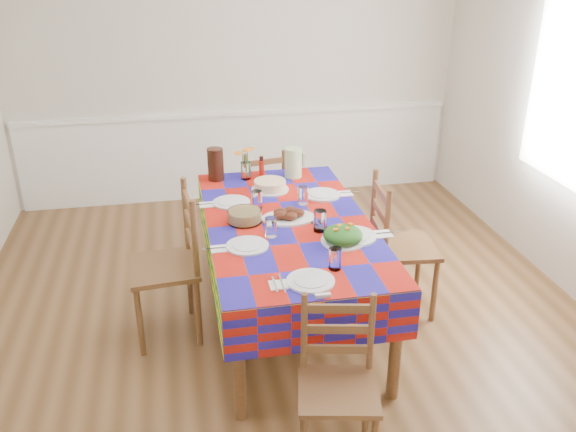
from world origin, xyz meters
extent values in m
cube|color=brown|center=(0.00, 0.00, -0.02)|extent=(4.50, 5.00, 0.04)
cube|color=beige|center=(0.00, 2.52, 1.35)|extent=(4.50, 0.04, 2.70)
cube|color=white|center=(0.00, 2.47, 0.90)|extent=(4.41, 0.06, 0.04)
cube|color=white|center=(0.00, 2.48, 0.45)|extent=(4.41, 0.03, 0.90)
cylinder|color=brown|center=(-0.41, -0.86, 0.37)|extent=(0.07, 0.07, 0.74)
cylinder|color=brown|center=(0.50, -0.86, 0.37)|extent=(0.07, 0.07, 0.74)
cylinder|color=brown|center=(-0.41, 0.99, 0.37)|extent=(0.07, 0.07, 0.74)
cylinder|color=brown|center=(0.50, 0.99, 0.37)|extent=(0.07, 0.07, 0.74)
cube|color=brown|center=(0.05, 0.06, 0.76)|extent=(1.04, 1.97, 0.04)
cube|color=#B5190F|center=(0.05, 0.06, 0.78)|extent=(1.08, 2.01, 0.01)
cube|color=#B5190F|center=(-0.49, 0.06, 0.62)|extent=(0.01, 2.01, 0.31)
cube|color=#B5190F|center=(0.59, 0.06, 0.62)|extent=(0.01, 2.01, 0.31)
cube|color=#B5190F|center=(0.05, -0.94, 0.62)|extent=(1.08, 0.01, 0.31)
cube|color=#B5190F|center=(0.05, 1.07, 0.62)|extent=(1.08, 0.01, 0.31)
cylinder|color=white|center=(0.01, -0.75, 0.79)|extent=(0.27, 0.27, 0.01)
cylinder|color=white|center=(0.01, -0.75, 0.80)|extent=(0.19, 0.19, 0.01)
cylinder|color=white|center=(0.18, -0.63, 0.85)|extent=(0.08, 0.08, 0.13)
cube|color=white|center=(-0.17, -0.75, 0.79)|extent=(0.10, 0.10, 0.01)
cube|color=silver|center=(-0.19, -0.75, 0.79)|extent=(0.01, 0.17, 0.00)
cube|color=silver|center=(-0.15, -0.75, 0.79)|extent=(0.01, 0.20, 0.00)
cylinder|color=white|center=(-0.27, -0.26, 0.79)|extent=(0.26, 0.26, 0.01)
cylinder|color=white|center=(-0.27, -0.26, 0.80)|extent=(0.19, 0.19, 0.01)
cylinder|color=white|center=(-0.11, -0.14, 0.85)|extent=(0.07, 0.07, 0.13)
cube|color=white|center=(-0.45, -0.26, 0.79)|extent=(0.10, 0.10, 0.01)
cube|color=silver|center=(-0.47, -0.26, 0.79)|extent=(0.17, 0.01, 0.00)
cube|color=silver|center=(-0.43, -0.26, 0.79)|extent=(0.20, 0.01, 0.00)
cylinder|color=white|center=(-0.29, 0.44, 0.79)|extent=(0.27, 0.27, 0.01)
cylinder|color=white|center=(-0.29, 0.44, 0.80)|extent=(0.19, 0.19, 0.01)
cylinder|color=white|center=(-0.13, 0.32, 0.85)|extent=(0.08, 0.08, 0.13)
cube|color=white|center=(-0.47, 0.44, 0.79)|extent=(0.10, 0.10, 0.01)
cube|color=silver|center=(-0.49, 0.44, 0.79)|extent=(0.17, 0.01, 0.00)
cube|color=silver|center=(-0.45, 0.44, 0.79)|extent=(0.20, 0.01, 0.00)
cylinder|color=white|center=(0.41, -0.26, 0.79)|extent=(0.30, 0.30, 0.02)
cylinder|color=white|center=(0.41, -0.26, 0.80)|extent=(0.21, 0.21, 0.01)
cylinder|color=white|center=(0.22, -0.12, 0.86)|extent=(0.08, 0.08, 0.14)
cube|color=white|center=(0.60, -0.26, 0.79)|extent=(0.11, 0.11, 0.01)
cube|color=silver|center=(0.58, -0.26, 0.79)|extent=(0.19, 0.01, 0.00)
cube|color=silver|center=(0.63, -0.26, 0.79)|extent=(0.22, 0.01, 0.00)
cylinder|color=white|center=(0.38, 0.45, 0.79)|extent=(0.27, 0.27, 0.01)
cylinder|color=white|center=(0.38, 0.45, 0.80)|extent=(0.19, 0.19, 0.01)
cylinder|color=white|center=(0.21, 0.33, 0.85)|extent=(0.08, 0.08, 0.13)
cube|color=white|center=(0.56, 0.45, 0.79)|extent=(0.10, 0.10, 0.01)
cube|color=silver|center=(0.54, 0.45, 0.79)|extent=(0.17, 0.01, 0.00)
cube|color=silver|center=(0.58, 0.45, 0.79)|extent=(0.20, 0.01, 0.00)
ellipsoid|color=white|center=(0.05, 0.09, 0.79)|extent=(0.37, 0.26, 0.02)
ellipsoid|color=black|center=(0.12, 0.09, 0.83)|extent=(0.10, 0.08, 0.05)
ellipsoid|color=black|center=(0.08, 0.14, 0.83)|extent=(0.10, 0.08, 0.05)
ellipsoid|color=black|center=(0.01, 0.12, 0.83)|extent=(0.10, 0.08, 0.05)
ellipsoid|color=black|center=(0.00, 0.07, 0.83)|extent=(0.10, 0.08, 0.05)
ellipsoid|color=black|center=(0.06, 0.04, 0.83)|extent=(0.10, 0.08, 0.05)
cylinder|color=white|center=(0.32, -0.31, 0.79)|extent=(0.28, 0.28, 0.01)
ellipsoid|color=#114512|center=(0.32, -0.31, 0.84)|extent=(0.25, 0.25, 0.11)
cube|color=orange|center=(0.27, -0.34, 0.89)|extent=(0.03, 0.02, 0.01)
cube|color=orange|center=(0.30, -0.28, 0.89)|extent=(0.04, 0.04, 0.01)
cube|color=orange|center=(0.34, -0.34, 0.89)|extent=(0.03, 0.04, 0.01)
cube|color=orange|center=(0.38, -0.28, 0.89)|extent=(0.04, 0.04, 0.01)
cylinder|color=white|center=(-0.24, 0.11, 0.83)|extent=(0.23, 0.23, 0.08)
cylinder|color=tan|center=(-0.24, 0.11, 0.83)|extent=(0.21, 0.21, 0.07)
cylinder|color=white|center=(0.02, 0.63, 0.79)|extent=(0.28, 0.28, 0.01)
cylinder|color=#E2BD89|center=(0.02, 0.63, 0.83)|extent=(0.24, 0.24, 0.07)
cube|color=black|center=(0.22, -0.03, 0.79)|extent=(0.12, 0.30, 0.01)
cube|color=black|center=(0.27, -0.01, 0.79)|extent=(0.06, 0.31, 0.01)
cylinder|color=white|center=(-0.13, 0.91, 0.85)|extent=(0.08, 0.08, 0.14)
cylinder|color=#3B7527|center=(-0.15, 0.91, 0.90)|extent=(0.01, 0.01, 0.20)
ellipsoid|color=orange|center=(-0.18, 0.91, 1.00)|extent=(0.06, 0.06, 0.02)
cylinder|color=#3B7527|center=(-0.11, 0.92, 0.90)|extent=(0.01, 0.01, 0.20)
ellipsoid|color=orange|center=(-0.08, 0.94, 1.02)|extent=(0.06, 0.06, 0.02)
cylinder|color=#3B7527|center=(-0.13, 0.89, 0.90)|extent=(0.01, 0.01, 0.20)
ellipsoid|color=orange|center=(-0.13, 0.86, 1.04)|extent=(0.06, 0.06, 0.02)
cylinder|color=red|center=(0.00, 0.94, 0.87)|extent=(0.04, 0.04, 0.17)
cylinder|color=#C0DE9D|center=(0.25, 0.89, 0.90)|extent=(0.14, 0.14, 0.23)
cylinder|color=black|center=(-0.36, 0.94, 0.91)|extent=(0.13, 0.13, 0.25)
cube|color=white|center=(0.04, -0.91, 0.80)|extent=(0.09, 0.03, 0.02)
cylinder|color=brown|center=(-0.09, -1.06, 0.21)|extent=(0.03, 0.03, 0.43)
cylinder|color=brown|center=(0.25, -1.13, 0.21)|extent=(0.03, 0.03, 0.43)
cube|color=brown|center=(0.05, -1.25, 0.44)|extent=(0.47, 0.45, 0.03)
cylinder|color=brown|center=(-0.09, -1.05, 0.67)|extent=(0.03, 0.03, 0.48)
cylinder|color=brown|center=(0.25, -1.12, 0.67)|extent=(0.03, 0.03, 0.48)
cube|color=brown|center=(0.08, -1.09, 0.57)|extent=(0.34, 0.09, 0.05)
cube|color=brown|center=(0.08, -1.09, 0.70)|extent=(0.34, 0.09, 0.05)
cube|color=brown|center=(0.08, -1.09, 0.82)|extent=(0.34, 0.09, 0.05)
cylinder|color=brown|center=(0.19, 1.57, 0.21)|extent=(0.03, 0.03, 0.42)
cylinder|color=brown|center=(-0.15, 1.51, 0.21)|extent=(0.03, 0.03, 0.42)
cylinder|color=brown|center=(0.24, 1.25, 0.21)|extent=(0.03, 0.03, 0.42)
cylinder|color=brown|center=(-0.10, 1.20, 0.21)|extent=(0.03, 0.03, 0.42)
cube|color=brown|center=(0.05, 1.38, 0.44)|extent=(0.45, 0.43, 0.03)
cylinder|color=brown|center=(0.24, 1.24, 0.66)|extent=(0.03, 0.03, 0.47)
cylinder|color=brown|center=(-0.09, 1.19, 0.66)|extent=(0.03, 0.03, 0.47)
cube|color=brown|center=(0.07, 1.21, 0.56)|extent=(0.34, 0.07, 0.05)
cube|color=brown|center=(0.07, 1.21, 0.69)|extent=(0.34, 0.07, 0.05)
cube|color=brown|center=(0.07, 1.21, 0.81)|extent=(0.34, 0.07, 0.05)
cylinder|color=brown|center=(-1.01, 0.24, 0.25)|extent=(0.04, 0.04, 0.50)
cylinder|color=brown|center=(-0.97, -0.16, 0.25)|extent=(0.04, 0.04, 0.50)
cylinder|color=brown|center=(-0.64, 0.28, 0.25)|extent=(0.04, 0.04, 0.50)
cylinder|color=brown|center=(-0.60, -0.12, 0.25)|extent=(0.04, 0.04, 0.50)
cube|color=brown|center=(-0.81, 0.06, 0.52)|extent=(0.49, 0.51, 0.03)
cylinder|color=brown|center=(-0.62, 0.28, 0.78)|extent=(0.04, 0.04, 0.56)
cylinder|color=brown|center=(-0.58, -0.12, 0.78)|extent=(0.04, 0.04, 0.56)
cube|color=brown|center=(-0.60, 0.08, 0.67)|extent=(0.06, 0.40, 0.06)
cube|color=brown|center=(-0.60, 0.08, 0.82)|extent=(0.06, 0.40, 0.06)
cube|color=brown|center=(-0.60, 0.08, 0.96)|extent=(0.06, 0.40, 0.06)
cylinder|color=brown|center=(1.06, -0.15, 0.24)|extent=(0.04, 0.04, 0.49)
cylinder|color=brown|center=(1.10, 0.24, 0.24)|extent=(0.04, 0.04, 0.49)
cylinder|color=brown|center=(0.69, -0.11, 0.24)|extent=(0.04, 0.04, 0.49)
cylinder|color=brown|center=(0.73, 0.27, 0.24)|extent=(0.04, 0.04, 0.49)
cube|color=brown|center=(0.90, 0.06, 0.50)|extent=(0.47, 0.49, 0.03)
cylinder|color=brown|center=(0.68, -0.11, 0.76)|extent=(0.04, 0.04, 0.54)
cylinder|color=brown|center=(0.72, 0.28, 0.76)|extent=(0.04, 0.04, 0.54)
cube|color=brown|center=(0.70, 0.08, 0.65)|extent=(0.06, 0.39, 0.05)
cube|color=brown|center=(0.70, 0.08, 0.79)|extent=(0.06, 0.39, 0.05)
cube|color=brown|center=(0.70, 0.08, 0.93)|extent=(0.06, 0.39, 0.05)
camera|label=1|loc=(-0.67, -3.58, 2.51)|focal=38.00mm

